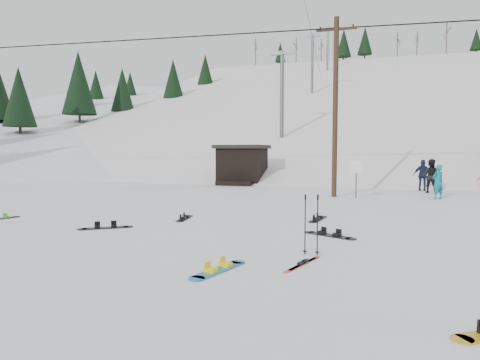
# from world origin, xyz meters

# --- Properties ---
(ground) EXTENTS (200.00, 200.00, 0.00)m
(ground) POSITION_xyz_m (0.00, 0.00, 0.00)
(ground) COLOR white
(ground) RESTS_ON ground
(ski_slope) EXTENTS (60.00, 85.24, 65.97)m
(ski_slope) POSITION_xyz_m (0.00, 55.00, -12.00)
(ski_slope) COLOR white
(ski_slope) RESTS_ON ground
(ridge_left) EXTENTS (47.54, 95.03, 58.38)m
(ridge_left) POSITION_xyz_m (-36.00, 48.00, -11.00)
(ridge_left) COLOR white
(ridge_left) RESTS_ON ground
(treeline_left) EXTENTS (20.00, 64.00, 10.00)m
(treeline_left) POSITION_xyz_m (-34.00, 40.00, 0.00)
(treeline_left) COLOR black
(treeline_left) RESTS_ON ground
(treeline_crest) EXTENTS (50.00, 6.00, 10.00)m
(treeline_crest) POSITION_xyz_m (0.00, 86.00, 0.00)
(treeline_crest) COLOR black
(treeline_crest) RESTS_ON ski_slope
(utility_pole) EXTENTS (2.00, 0.26, 9.00)m
(utility_pole) POSITION_xyz_m (2.00, 14.00, 4.68)
(utility_pole) COLOR #3A2819
(utility_pole) RESTS_ON ground
(trail_sign) EXTENTS (0.50, 0.09, 1.85)m
(trail_sign) POSITION_xyz_m (3.10, 13.58, 1.27)
(trail_sign) COLOR #595B60
(trail_sign) RESTS_ON ground
(lift_hut) EXTENTS (3.40, 4.10, 2.75)m
(lift_hut) POSITION_xyz_m (-5.00, 20.94, 1.36)
(lift_hut) COLOR black
(lift_hut) RESTS_ON ground
(lift_tower_near) EXTENTS (2.20, 0.36, 8.00)m
(lift_tower_near) POSITION_xyz_m (-4.00, 30.00, 7.86)
(lift_tower_near) COLOR #595B60
(lift_tower_near) RESTS_ON ski_slope
(lift_tower_mid) EXTENTS (2.20, 0.36, 8.00)m
(lift_tower_mid) POSITION_xyz_m (-4.00, 50.00, 14.36)
(lift_tower_mid) COLOR #595B60
(lift_tower_mid) RESTS_ON ski_slope
(lift_tower_far) EXTENTS (2.20, 0.36, 8.00)m
(lift_tower_far) POSITION_xyz_m (-4.00, 70.00, 20.86)
(lift_tower_far) COLOR #595B60
(lift_tower_far) RESTS_ON ski_slope
(hero_snowboard) EXTENTS (0.70, 1.63, 0.12)m
(hero_snowboard) POSITION_xyz_m (0.95, -0.41, 0.03)
(hero_snowboard) COLOR #1B70AF
(hero_snowboard) RESTS_ON ground
(hero_skis) EXTENTS (0.56, 1.49, 0.08)m
(hero_skis) POSITION_xyz_m (2.47, 0.53, 0.02)
(hero_skis) COLOR red
(hero_skis) RESTS_ON ground
(ski_poles) EXTENTS (0.38, 0.10, 1.38)m
(ski_poles) POSITION_xyz_m (2.52, 1.43, 0.71)
(ski_poles) COLOR black
(ski_poles) RESTS_ON ground
(board_scatter_a) EXTENTS (1.39, 1.08, 0.11)m
(board_scatter_a) POSITION_xyz_m (-3.90, 2.88, 0.03)
(board_scatter_a) COLOR black
(board_scatter_a) RESTS_ON ground
(board_scatter_b) EXTENTS (0.45, 1.45, 0.10)m
(board_scatter_b) POSITION_xyz_m (-2.36, 5.24, 0.03)
(board_scatter_b) COLOR black
(board_scatter_b) RESTS_ON ground
(board_scatter_c) EXTENTS (0.58, 1.32, 0.10)m
(board_scatter_c) POSITION_xyz_m (-8.41, 3.31, 0.02)
(board_scatter_c) COLOR black
(board_scatter_c) RESTS_ON ground
(board_scatter_d) EXTENTS (1.48, 0.91, 0.11)m
(board_scatter_d) POSITION_xyz_m (2.72, 3.72, 0.03)
(board_scatter_d) COLOR black
(board_scatter_d) RESTS_ON ground
(board_scatter_f) EXTENTS (0.48, 1.54, 0.11)m
(board_scatter_f) POSITION_xyz_m (2.09, 6.42, 0.03)
(board_scatter_f) COLOR black
(board_scatter_f) RESTS_ON ground
(skier_teal) EXTENTS (0.73, 0.68, 1.68)m
(skier_teal) POSITION_xyz_m (6.92, 14.37, 0.84)
(skier_teal) COLOR #0C6E7B
(skier_teal) RESTS_ON ground
(skier_dark) EXTENTS (1.12, 1.00, 1.89)m
(skier_dark) POSITION_xyz_m (6.98, 17.63, 0.94)
(skier_dark) COLOR black
(skier_dark) RESTS_ON ground
(skier_navy) EXTENTS (1.11, 0.55, 1.82)m
(skier_navy) POSITION_xyz_m (6.70, 18.74, 0.91)
(skier_navy) COLOR #191D3E
(skier_navy) RESTS_ON ground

